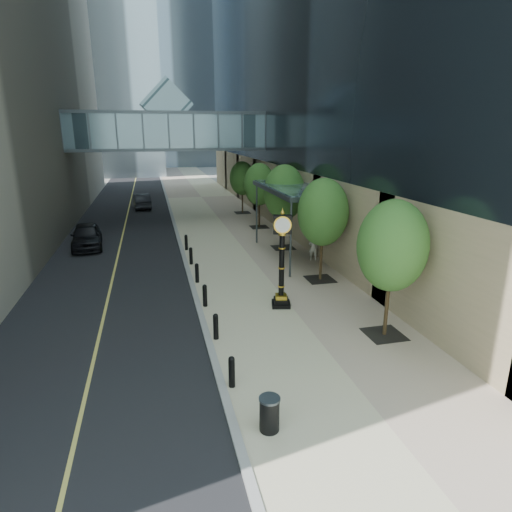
# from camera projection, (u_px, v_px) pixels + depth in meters

# --- Properties ---
(ground) EXTENTS (320.00, 320.00, 0.00)m
(ground) POSITION_uv_depth(u_px,v_px,m) (327.00, 394.00, 12.74)
(ground) COLOR gray
(ground) RESTS_ON ground
(road) EXTENTS (8.00, 180.00, 0.02)m
(road) POSITION_uv_depth(u_px,v_px,m) (131.00, 200.00, 48.41)
(road) COLOR black
(road) RESTS_ON ground
(sidewalk) EXTENTS (8.00, 180.00, 0.06)m
(sidewalk) POSITION_uv_depth(u_px,v_px,m) (201.00, 197.00, 50.23)
(sidewalk) COLOR #BFB493
(sidewalk) RESTS_ON ground
(curb) EXTENTS (0.25, 180.00, 0.07)m
(curb) POSITION_uv_depth(u_px,v_px,m) (167.00, 198.00, 49.32)
(curb) COLOR gray
(curb) RESTS_ON ground
(distant_tower_c) EXTENTS (22.00, 22.00, 65.00)m
(distant_tower_c) POSITION_uv_depth(u_px,v_px,m) (135.00, 33.00, 114.00)
(distant_tower_c) COLOR #ABC6D7
(distant_tower_c) RESTS_ON ground
(skywalk) EXTENTS (17.00, 4.20, 5.80)m
(skywalk) POSITION_uv_depth(u_px,v_px,m) (168.00, 129.00, 35.97)
(skywalk) COLOR slate
(skywalk) RESTS_ON ground
(entrance_canopy) EXTENTS (3.00, 8.00, 4.38)m
(entrance_canopy) POSITION_uv_depth(u_px,v_px,m) (292.00, 189.00, 25.40)
(entrance_canopy) COLOR #383F44
(entrance_canopy) RESTS_ON ground
(bollard_row) EXTENTS (0.20, 16.20, 0.90)m
(bollard_row) POSITION_uv_depth(u_px,v_px,m) (201.00, 284.00, 20.37)
(bollard_row) COLOR black
(bollard_row) RESTS_ON sidewalk
(street_trees) EXTENTS (2.65, 28.43, 5.46)m
(street_trees) POSITION_uv_depth(u_px,v_px,m) (288.00, 197.00, 26.79)
(street_trees) COLOR black
(street_trees) RESTS_ON sidewalk
(street_clock) EXTENTS (0.97, 0.97, 4.28)m
(street_clock) POSITION_uv_depth(u_px,v_px,m) (282.00, 266.00, 18.49)
(street_clock) COLOR black
(street_clock) RESTS_ON sidewalk
(trash_bin) EXTENTS (0.59, 0.59, 0.90)m
(trash_bin) POSITION_uv_depth(u_px,v_px,m) (269.00, 415.00, 11.03)
(trash_bin) COLOR black
(trash_bin) RESTS_ON sidewalk
(pedestrian) EXTENTS (0.63, 0.49, 1.53)m
(pedestrian) POSITION_uv_depth(u_px,v_px,m) (313.00, 248.00, 25.54)
(pedestrian) COLOR beige
(pedestrian) RESTS_ON sidewalk
(car_near) EXTENTS (2.33, 4.85, 1.60)m
(car_near) POSITION_uv_depth(u_px,v_px,m) (87.00, 236.00, 28.47)
(car_near) COLOR black
(car_near) RESTS_ON road
(car_far) EXTENTS (1.92, 4.52, 1.45)m
(car_far) POSITION_uv_depth(u_px,v_px,m) (142.00, 201.00, 42.98)
(car_far) COLOR black
(car_far) RESTS_ON road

